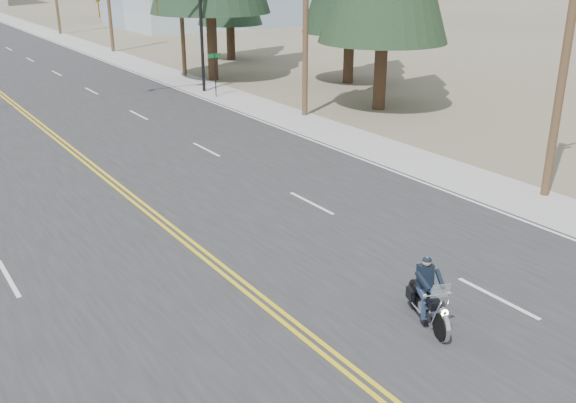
% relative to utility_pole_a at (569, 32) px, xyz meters
% --- Properties ---
extents(sidewalk_right, '(3.00, 200.00, 0.01)m').
position_rel_utility_pole_a_xyz_m(sidewalk_right, '(-1.00, 62.00, -5.73)').
color(sidewalk_right, '#A5A5A0').
rests_on(sidewalk_right, ground).
extents(traffic_mast_right, '(7.10, 0.26, 7.00)m').
position_rel_utility_pole_a_xyz_m(traffic_mast_right, '(-3.52, 24.00, -0.79)').
color(traffic_mast_right, black).
rests_on(traffic_mast_right, ground).
extents(street_sign, '(0.90, 0.06, 2.62)m').
position_rel_utility_pole_a_xyz_m(street_sign, '(-1.70, 22.00, -3.93)').
color(street_sign, black).
rests_on(street_sign, ground).
extents(utility_pole_a, '(2.20, 0.30, 11.00)m').
position_rel_utility_pole_a_xyz_m(utility_pole_a, '(0.00, 0.00, 0.00)').
color(utility_pole_a, brown).
rests_on(utility_pole_a, ground).
extents(utility_pole_b, '(2.20, 0.30, 11.50)m').
position_rel_utility_pole_a_xyz_m(utility_pole_b, '(0.00, 15.00, 0.25)').
color(utility_pole_b, brown).
rests_on(utility_pole_b, ground).
extents(motorcyclist, '(1.56, 2.21, 1.58)m').
position_rel_utility_pole_a_xyz_m(motorcyclist, '(-9.80, -3.82, -4.94)').
color(motorcyclist, black).
rests_on(motorcyclist, ground).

